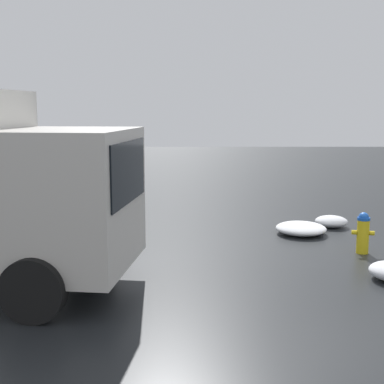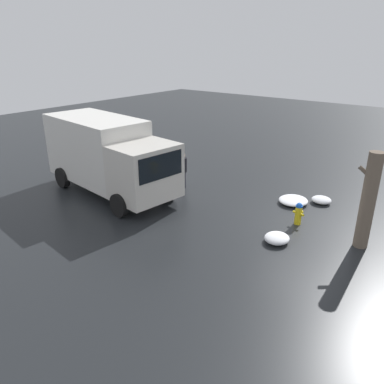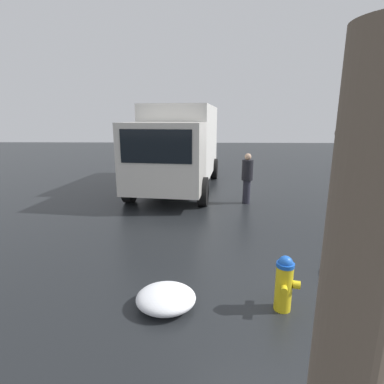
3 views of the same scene
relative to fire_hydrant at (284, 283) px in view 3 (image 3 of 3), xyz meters
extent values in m
plane|color=black|center=(0.00, 0.00, -0.43)|extent=(60.00, 60.00, 0.00)
cylinder|color=yellow|center=(0.00, 0.00, -0.09)|extent=(0.24, 0.24, 0.67)
cylinder|color=blue|center=(0.00, 0.00, 0.27)|extent=(0.25, 0.25, 0.06)
sphere|color=blue|center=(0.00, 0.00, 0.30)|extent=(0.20, 0.20, 0.20)
cylinder|color=yellow|center=(-0.04, -0.16, -0.01)|extent=(0.13, 0.12, 0.11)
cylinder|color=yellow|center=(0.17, -0.04, -0.01)|extent=(0.12, 0.11, 0.09)
cylinder|color=yellow|center=(-0.16, 0.04, -0.01)|extent=(0.12, 0.11, 0.09)
cylinder|color=#6B5B4C|center=(-2.22, 0.25, 1.14)|extent=(0.44, 0.44, 3.12)
cylinder|color=#6B5B4C|center=(-2.02, 0.25, 2.01)|extent=(0.51, 0.12, 0.41)
cube|color=beige|center=(5.29, 2.31, 1.08)|extent=(2.16, 2.60, 2.10)
cube|color=black|center=(4.35, 2.42, 1.50)|extent=(0.27, 2.00, 0.92)
cube|color=silver|center=(8.57, 1.91, 1.37)|extent=(4.97, 2.95, 2.69)
cylinder|color=black|center=(5.24, 1.11, 0.02)|extent=(0.93, 0.39, 0.90)
cylinder|color=black|center=(5.53, 3.48, 0.02)|extent=(0.93, 0.39, 0.90)
cylinder|color=black|center=(9.60, 0.58, 0.02)|extent=(0.93, 0.39, 0.90)
cylinder|color=black|center=(9.88, 2.95, 0.02)|extent=(0.93, 0.39, 0.90)
cylinder|color=#23232D|center=(5.54, -0.28, -0.04)|extent=(0.24, 0.24, 0.76)
cylinder|color=black|center=(5.54, -0.28, 0.66)|extent=(0.35, 0.35, 0.64)
sphere|color=tan|center=(5.54, -0.28, 1.08)|extent=(0.21, 0.21, 0.21)
ellipsoid|color=white|center=(0.00, 1.68, -0.28)|extent=(0.80, 0.87, 0.29)
ellipsoid|color=white|center=(0.89, -1.65, -0.29)|extent=(1.15, 1.21, 0.26)
camera|label=1|loc=(3.41, 10.35, 2.43)|focal=50.00mm
camera|label=2|loc=(-4.41, 11.88, 5.66)|focal=35.00mm
camera|label=3|loc=(-3.81, 1.19, 2.25)|focal=28.00mm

